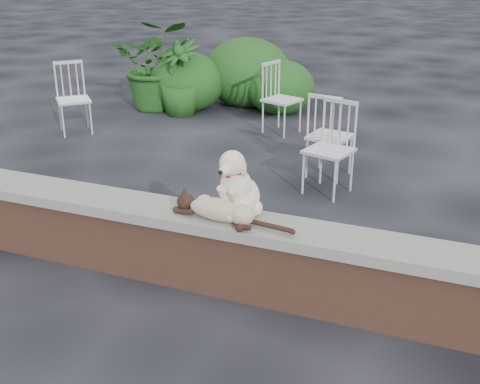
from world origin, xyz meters
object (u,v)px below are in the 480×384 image
(chair_b, at_px, (329,149))
(potted_plant_b, at_px, (180,78))
(chair_e, at_px, (282,99))
(chair_c, at_px, (330,135))
(chair_a, at_px, (73,99))
(potted_plant_a, at_px, (156,64))
(dog, at_px, (241,181))
(cat, at_px, (222,209))

(chair_b, bearing_deg, potted_plant_b, 157.19)
(chair_e, relative_size, potted_plant_b, 0.85)
(chair_c, bearing_deg, chair_a, 4.28)
(potted_plant_a, relative_size, potted_plant_b, 1.23)
(chair_c, bearing_deg, chair_b, 112.02)
(chair_b, distance_m, chair_a, 3.77)
(chair_a, bearing_deg, chair_e, -21.82)
(potted_plant_b, bearing_deg, chair_b, -38.27)
(chair_c, height_order, potted_plant_b, potted_plant_b)
(chair_a, xyz_separation_m, potted_plant_a, (0.40, 1.56, 0.21))
(chair_c, height_order, potted_plant_a, potted_plant_a)
(dog, bearing_deg, potted_plant_b, 133.50)
(chair_c, bearing_deg, dog, 98.30)
(chair_c, height_order, chair_e, same)
(cat, xyz_separation_m, potted_plant_a, (-3.02, 4.52, 0.01))
(chair_c, xyz_separation_m, chair_a, (-3.57, 0.35, 0.00))
(potted_plant_a, bearing_deg, chair_e, -13.70)
(dog, height_order, chair_e, dog)
(dog, distance_m, chair_b, 2.03)
(chair_e, relative_size, chair_a, 1.00)
(chair_c, bearing_deg, chair_e, -44.58)
(chair_e, xyz_separation_m, chair_a, (-2.59, -1.02, 0.00))
(cat, bearing_deg, chair_c, 98.35)
(chair_e, xyz_separation_m, potted_plant_a, (-2.19, 0.53, 0.21))
(chair_c, xyz_separation_m, chair_b, (0.10, -0.48, 0.00))
(chair_c, xyz_separation_m, chair_e, (-0.98, 1.37, 0.00))
(chair_e, height_order, chair_a, same)
(chair_c, relative_size, potted_plant_b, 0.85)
(dog, relative_size, chair_e, 0.55)
(chair_a, bearing_deg, cat, -84.27)
(potted_plant_a, bearing_deg, dog, -54.66)
(potted_plant_a, bearing_deg, chair_b, -36.06)
(dog, bearing_deg, potted_plant_a, 136.92)
(potted_plant_b, bearing_deg, dog, -58.09)
(dog, distance_m, potted_plant_a, 5.36)
(dog, relative_size, chair_a, 0.55)
(dog, bearing_deg, chair_c, 100.01)
(chair_a, distance_m, potted_plant_a, 1.62)
(dog, xyz_separation_m, chair_e, (-0.91, 3.84, -0.37))
(chair_b, xyz_separation_m, potted_plant_b, (-2.77, 2.19, 0.09))
(dog, height_order, chair_a, dog)
(dog, bearing_deg, chair_b, 96.70)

